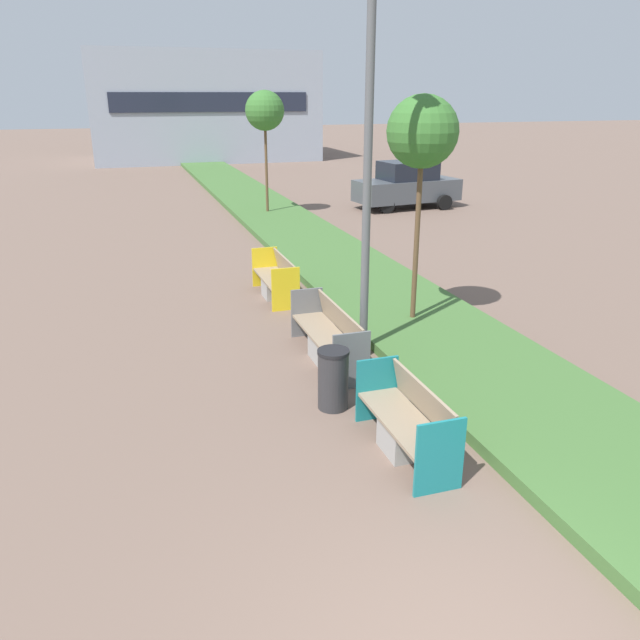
{
  "coord_description": "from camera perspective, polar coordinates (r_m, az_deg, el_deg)",
  "views": [
    {
      "loc": [
        -2.3,
        -3.1,
        4.4
      ],
      "look_at": [
        0.9,
        6.85,
        0.6
      ],
      "focal_mm": 35.0,
      "sensor_mm": 36.0,
      "label": 1
    }
  ],
  "objects": [
    {
      "name": "sapling_tree_far",
      "position": [
        23.88,
        -5.08,
        18.48
      ],
      "size": [
        1.42,
        1.42,
        4.54
      ],
      "color": "brown",
      "rests_on": "ground"
    },
    {
      "name": "parked_car_distant",
      "position": [
        26.04,
        7.96,
        12.1
      ],
      "size": [
        4.37,
        2.23,
        1.86
      ],
      "rotation": [
        0.0,
        0.0,
        0.11
      ],
      "color": "#474C51",
      "rests_on": "ground"
    },
    {
      "name": "street_lamp_post",
      "position": [
        10.24,
        4.46,
        16.67
      ],
      "size": [
        0.24,
        0.44,
        6.88
      ],
      "color": "#56595B",
      "rests_on": "ground"
    },
    {
      "name": "bench_grey_frame",
      "position": [
        10.86,
        0.84,
        -1.74
      ],
      "size": [
        0.65,
        2.46,
        0.94
      ],
      "color": "#9E9B96",
      "rests_on": "ground"
    },
    {
      "name": "bench_teal_frame",
      "position": [
        8.23,
        7.96,
        -9.63
      ],
      "size": [
        0.65,
        1.9,
        0.94
      ],
      "color": "#9E9B96",
      "rests_on": "ground"
    },
    {
      "name": "bench_yellow_frame",
      "position": [
        14.28,
        -4.01,
        3.52
      ],
      "size": [
        0.65,
        2.0,
        0.94
      ],
      "color": "#9E9B96",
      "rests_on": "ground"
    },
    {
      "name": "sapling_tree_near",
      "position": [
        11.96,
        9.34,
        16.49
      ],
      "size": [
        1.32,
        1.32,
        4.41
      ],
      "color": "brown",
      "rests_on": "ground"
    },
    {
      "name": "planter_grass_strip",
      "position": [
        16.64,
        2.1,
        4.96
      ],
      "size": [
        2.8,
        120.0,
        0.18
      ],
      "color": "#426B33",
      "rests_on": "ground"
    },
    {
      "name": "building_backdrop",
      "position": [
        47.05,
        -10.73,
        18.62
      ],
      "size": [
        14.96,
        9.03,
        7.08
      ],
      "color": "#939EAD",
      "rests_on": "ground"
    },
    {
      "name": "litter_bin",
      "position": [
        9.18,
        1.21,
        -5.41
      ],
      "size": [
        0.47,
        0.47,
        0.92
      ],
      "color": "#2D2D30",
      "rests_on": "ground"
    }
  ]
}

